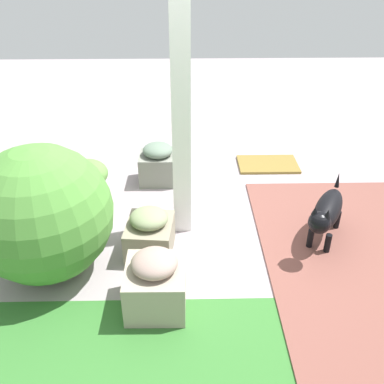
# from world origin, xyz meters

# --- Properties ---
(ground_plane) EXTENTS (12.00, 12.00, 0.00)m
(ground_plane) POSITION_xyz_m (0.00, 0.00, 0.00)
(ground_plane) COLOR #9C9094
(brick_path) EXTENTS (1.80, 2.40, 0.02)m
(brick_path) POSITION_xyz_m (-1.19, 0.55, 0.01)
(brick_path) COLOR brown
(brick_path) RESTS_ON ground
(porch_pillar) EXTENTS (0.15, 0.15, 2.02)m
(porch_pillar) POSITION_xyz_m (0.39, 0.08, 1.01)
(porch_pillar) COLOR white
(porch_pillar) RESTS_ON ground
(stone_planter_nearest) EXTENTS (0.40, 0.35, 0.44)m
(stone_planter_nearest) POSITION_xyz_m (0.64, -0.76, 0.21)
(stone_planter_nearest) COLOR gray
(stone_planter_nearest) RESTS_ON ground
(stone_planter_mid) EXTENTS (0.41, 0.46, 0.40)m
(stone_planter_mid) POSITION_xyz_m (0.66, 0.42, 0.18)
(stone_planter_mid) COLOR gray
(stone_planter_mid) RESTS_ON ground
(stone_planter_far) EXTENTS (0.42, 0.44, 0.47)m
(stone_planter_far) POSITION_xyz_m (0.58, 1.05, 0.21)
(stone_planter_far) COLOR #A19381
(stone_planter_far) RESTS_ON ground
(round_shrub) EXTENTS (1.05, 1.05, 1.05)m
(round_shrub) POSITION_xyz_m (1.42, 0.63, 0.52)
(round_shrub) COLOR #4C8836
(round_shrub) RESTS_ON ground
(terracotta_pot_broad) EXTENTS (0.43, 0.43, 0.42)m
(terracotta_pot_broad) POSITION_xyz_m (1.33, -0.40, 0.25)
(terracotta_pot_broad) COLOR #B86B46
(terracotta_pot_broad) RESTS_ON ground
(dog) EXTENTS (0.50, 0.73, 0.53)m
(dog) POSITION_xyz_m (-0.82, 0.33, 0.31)
(dog) COLOR black
(dog) RESTS_ON ground
(doormat) EXTENTS (0.68, 0.43, 0.03)m
(doormat) POSITION_xyz_m (-0.60, -1.10, 0.01)
(doormat) COLOR olive
(doormat) RESTS_ON ground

